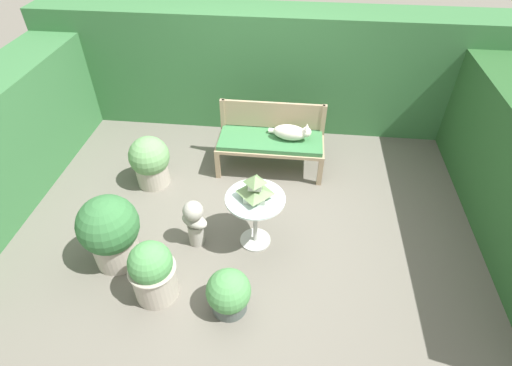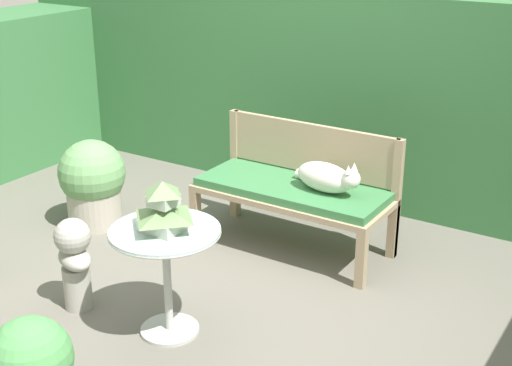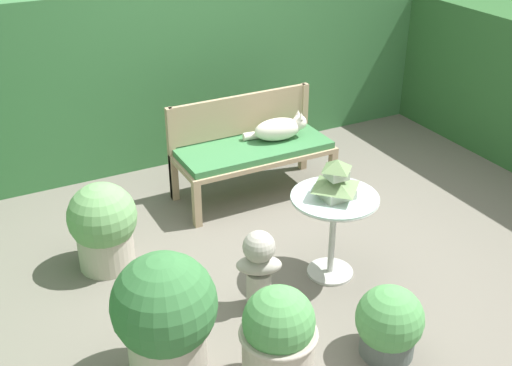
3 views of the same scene
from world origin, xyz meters
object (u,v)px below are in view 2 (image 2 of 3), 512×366
(garden_bench, at_px, (292,194))
(patio_table, at_px, (166,253))
(potted_plant_bench_right, at_px, (93,182))
(garden_bust, at_px, (75,258))
(potted_plant_bench_left, at_px, (31,366))
(cat, at_px, (327,177))
(pagoda_birdhouse, at_px, (164,209))

(garden_bench, distance_m, patio_table, 1.28)
(garden_bench, distance_m, potted_plant_bench_right, 1.49)
(garden_bust, distance_m, potted_plant_bench_left, 0.89)
(patio_table, xyz_separation_m, potted_plant_bench_left, (-0.15, -0.83, -0.27))
(patio_table, height_order, potted_plant_bench_right, potted_plant_bench_right)
(potted_plant_bench_left, bearing_deg, potted_plant_bench_right, 126.53)
(cat, distance_m, patio_table, 1.33)
(pagoda_birdhouse, bearing_deg, garden_bust, -172.14)
(cat, xyz_separation_m, potted_plant_bench_left, (-0.44, -2.12, -0.35))
(cat, xyz_separation_m, garden_bust, (-0.92, -1.38, -0.25))
(garden_bench, xyz_separation_m, potted_plant_bench_right, (-1.43, -0.44, -0.07))
(cat, distance_m, potted_plant_bench_left, 2.20)
(pagoda_birdhouse, relative_size, garden_bust, 0.49)
(cat, height_order, potted_plant_bench_right, cat)
(garden_bench, height_order, cat, cat)
(pagoda_birdhouse, xyz_separation_m, garden_bust, (-0.62, -0.09, -0.42))
(patio_table, xyz_separation_m, potted_plant_bench_right, (-1.38, 0.83, -0.16))
(potted_plant_bench_right, bearing_deg, garden_bust, -50.34)
(garden_bust, relative_size, potted_plant_bench_right, 0.87)
(patio_table, relative_size, potted_plant_bench_right, 0.96)
(patio_table, height_order, pagoda_birdhouse, pagoda_birdhouse)
(garden_bust, bearing_deg, potted_plant_bench_right, 154.35)
(pagoda_birdhouse, bearing_deg, patio_table, -90.00)
(potted_plant_bench_right, bearing_deg, pagoda_birdhouse, -31.07)
(potted_plant_bench_left, height_order, potted_plant_bench_right, potted_plant_bench_right)
(pagoda_birdhouse, height_order, potted_plant_bench_left, pagoda_birdhouse)
(patio_table, relative_size, pagoda_birdhouse, 2.23)
(cat, xyz_separation_m, potted_plant_bench_right, (-1.67, -0.46, -0.24))
(cat, relative_size, garden_bust, 0.94)
(cat, distance_m, pagoda_birdhouse, 1.34)
(cat, height_order, garden_bust, cat)
(patio_table, distance_m, pagoda_birdhouse, 0.25)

